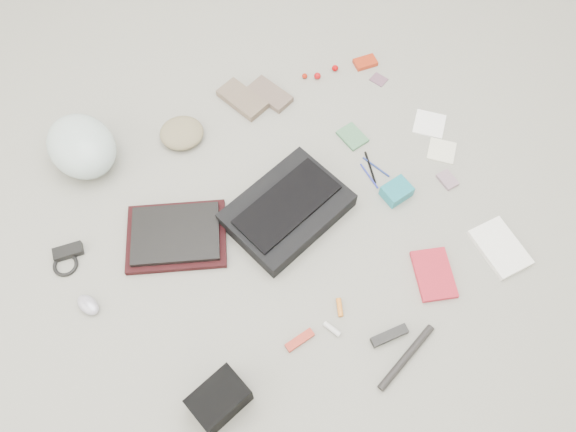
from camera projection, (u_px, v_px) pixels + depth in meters
name	position (u px, v px, depth m)	size (l,w,h in m)	color
ground_plane	(288.00, 222.00, 2.07)	(4.00, 4.00, 0.00)	gray
messenger_bag	(287.00, 210.00, 2.05)	(0.42, 0.30, 0.07)	black
bag_flap	(287.00, 204.00, 2.02)	(0.39, 0.18, 0.01)	black
laptop_sleeve	(177.00, 236.00, 2.03)	(0.36, 0.27, 0.02)	black
laptop	(176.00, 234.00, 2.01)	(0.31, 0.23, 0.02)	black
bike_helmet	(82.00, 146.00, 2.12)	(0.24, 0.30, 0.18)	silver
beanie	(182.00, 133.00, 2.22)	(0.17, 0.17, 0.06)	#877B5A
mitten_left	(242.00, 99.00, 2.32)	(0.10, 0.21, 0.03)	#72604F
mitten_right	(270.00, 94.00, 2.33)	(0.09, 0.18, 0.03)	#6E5B50
power_brick	(68.00, 252.00, 2.00)	(0.10, 0.05, 0.03)	black
cable_coil	(65.00, 265.00, 1.98)	(0.09, 0.09, 0.01)	black
mouse	(88.00, 305.00, 1.90)	(0.05, 0.09, 0.03)	#A4A2B5
camera_bag	(219.00, 400.00, 1.72)	(0.17, 0.12, 0.11)	black
multitool	(300.00, 340.00, 1.86)	(0.10, 0.03, 0.02)	#A52C1C
toiletry_tube_white	(332.00, 329.00, 1.87)	(0.02, 0.02, 0.06)	silver
toiletry_tube_orange	(340.00, 307.00, 1.91)	(0.02, 0.02, 0.06)	orange
u_lock	(389.00, 336.00, 1.86)	(0.13, 0.03, 0.03)	black
bike_pump	(406.00, 357.00, 1.83)	(0.03, 0.03, 0.27)	black
book_red	(434.00, 274.00, 1.96)	(0.13, 0.19, 0.02)	red
book_white	(500.00, 248.00, 2.01)	(0.14, 0.21, 0.02)	white
notepad	(352.00, 137.00, 2.24)	(0.08, 0.11, 0.01)	#437651
pen_blue	(369.00, 176.00, 2.16)	(0.01, 0.01, 0.12)	#212A9E
pen_black	(370.00, 167.00, 2.17)	(0.01, 0.01, 0.15)	black
pen_navy	(376.00, 167.00, 2.18)	(0.01, 0.01, 0.13)	navy
accordion_wallet	(397.00, 191.00, 2.10)	(0.10, 0.08, 0.05)	teal
card_deck	(447.00, 180.00, 2.14)	(0.05, 0.08, 0.01)	gray
napkin_top	(429.00, 124.00, 2.27)	(0.12, 0.12, 0.01)	white
napkin_bottom	(442.00, 151.00, 2.21)	(0.10, 0.10, 0.01)	silver
lollipop_a	(305.00, 76.00, 2.38)	(0.02, 0.02, 0.02)	#9C1909
lollipop_b	(317.00, 76.00, 2.38)	(0.03, 0.03, 0.03)	#AE0A0E
lollipop_c	(335.00, 68.00, 2.40)	(0.03, 0.03, 0.03)	#A30305
altoids_tin	(365.00, 62.00, 2.42)	(0.09, 0.06, 0.02)	#B63016
stamp_sheet	(379.00, 80.00, 2.38)	(0.05, 0.06, 0.00)	#785066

